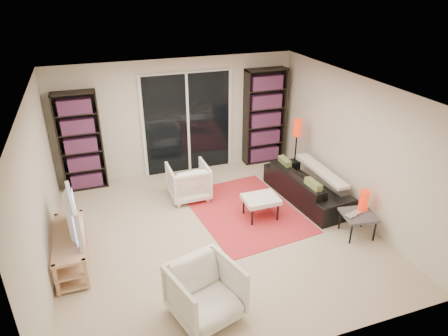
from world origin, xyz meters
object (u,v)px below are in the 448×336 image
Objects in this scene: tv_stand at (71,249)px; ottoman at (261,200)px; bookshelf_right at (264,117)px; side_table at (358,216)px; armchair_front at (205,292)px; sofa at (307,186)px; bookshelf_left at (81,142)px; armchair_back at (188,181)px; floor_lamp at (297,134)px.

ottoman is at bearing 4.28° from tv_stand.
side_table is (0.24, -3.18, -0.69)m from bookshelf_right.
armchair_front is 1.39× the size of side_table.
bookshelf_right is 1.08× the size of sofa.
sofa is 1.32m from side_table.
bookshelf_left is 5.22m from side_table.
armchair_front is at bearing 78.67° from armchair_back.
bookshelf_left reaches higher than tv_stand.
bookshelf_right is at bearing 94.40° from side_table.
sofa reaches higher than side_table.
ottoman is at bearing 141.53° from side_table.
bookshelf_left is 1.44× the size of tv_stand.
armchair_front is at bearing -130.32° from ottoman.
armchair_front reaches higher than armchair_back.
tv_stand is 2.34× the size of side_table.
armchair_back reaches higher than side_table.
tv_stand is 2.26× the size of ottoman.
sofa is (4.21, 0.53, 0.02)m from tv_stand.
ottoman is 1.62m from side_table.
tv_stand is 2.24m from armchair_front.
floor_lamp is (0.02, 2.19, 0.61)m from side_table.
sofa is at bearing -103.05° from floor_lamp.
bookshelf_left is 2.21m from armchair_back.
armchair_front is 2.94m from side_table.
tv_stand is at bearing -162.22° from floor_lamp.
tv_stand is at bearing -175.72° from ottoman.
floor_lamp is (2.29, 0.08, 0.63)m from armchair_back.
floor_lamp reaches higher than ottoman.
bookshelf_right is 1.64× the size of floor_lamp.
sofa is (0.06, -1.88, -0.77)m from bookshelf_right.
armchair_back is (2.12, 1.34, 0.08)m from tv_stand.
armchair_back reaches higher than sofa.
bookshelf_right is 3.51× the size of ottoman.
bookshelf_right is at bearing -152.88° from armchair_back.
armchair_back is at bearing -30.38° from bookshelf_left.
floor_lamp is at bearing 89.38° from side_table.
bookshelf_left is 4.39m from sofa.
tv_stand is at bearing 117.72° from armchair_front.
sofa is 3.24× the size of ottoman.
sofa is 2.60× the size of armchair_back.
armchair_back reaches higher than tv_stand.
bookshelf_left reaches higher than ottoman.
bookshelf_right is 3.26m from side_table.
armchair_front is (1.27, -4.01, -0.61)m from bookshelf_left.
bookshelf_right is 2.40m from armchair_back.
side_table is at bearing 136.45° from armchair_back.
bookshelf_left is 3.38× the size of side_table.
armchair_back is (1.82, -1.07, -0.64)m from bookshelf_left.
sofa is 1.51× the size of floor_lamp.
bookshelf_right is 2.82× the size of armchair_back.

